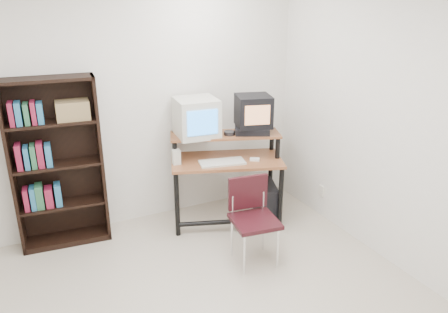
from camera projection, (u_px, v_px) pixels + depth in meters
name	position (u px, v px, depth m)	size (l,w,h in m)	color
back_wall	(121.00, 107.00, 4.47)	(4.00, 0.01, 2.60)	silver
right_wall	(419.00, 134.00, 3.62)	(0.01, 4.00, 2.60)	silver
computer_desk	(226.00, 163.00, 4.68)	(1.30, 0.94, 0.98)	brown
crt_monitor	(196.00, 117.00, 4.57)	(0.46, 0.47, 0.40)	beige
vcr	(252.00, 131.00, 4.68)	(0.36, 0.26, 0.08)	black
crt_tv	(253.00, 111.00, 4.64)	(0.44, 0.43, 0.33)	black
cd_spindle	(229.00, 134.00, 4.63)	(0.12, 0.12, 0.05)	#26262B
keyboard	(222.00, 163.00, 4.53)	(0.47, 0.21, 0.04)	beige
mousepad	(257.00, 162.00, 4.60)	(0.22, 0.18, 0.01)	black
mouse	(255.00, 160.00, 4.61)	(0.10, 0.06, 0.03)	white
desk_speaker	(176.00, 158.00, 4.49)	(0.08, 0.07, 0.17)	beige
pc_tower	(266.00, 202.00, 4.87)	(0.20, 0.45, 0.42)	black
school_chair	(252.00, 212.00, 4.04)	(0.45, 0.45, 0.81)	black
bookshelf	(57.00, 161.00, 4.21)	(0.86, 0.36, 1.69)	black
wall_outlet	(321.00, 191.00, 4.93)	(0.02, 0.08, 0.12)	beige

